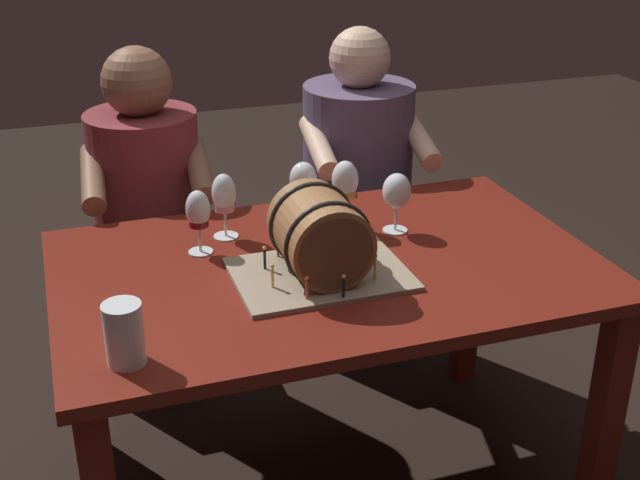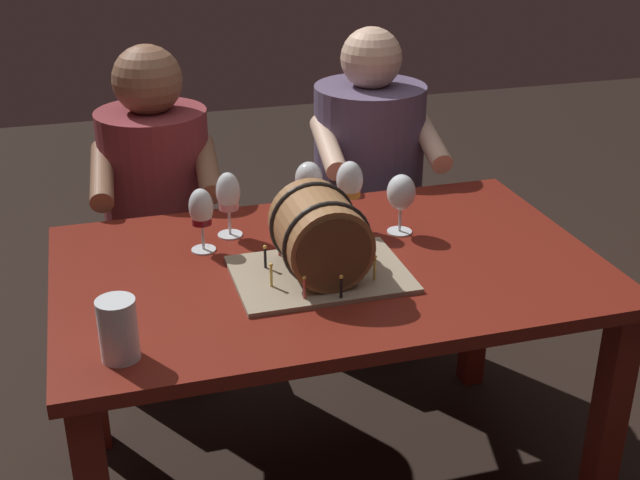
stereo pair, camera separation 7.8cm
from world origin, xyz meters
name	(u,v)px [view 1 (the left image)]	position (x,y,z in m)	size (l,w,h in m)	color
dining_table	(328,298)	(0.00, 0.00, 0.62)	(1.40, 0.87, 0.73)	maroon
barrel_cake	(320,239)	(-0.04, -0.07, 0.83)	(0.43, 0.31, 0.23)	gray
wine_glass_empty	(397,192)	(0.24, 0.13, 0.85)	(0.08, 0.08, 0.17)	white
wine_glass_rose	(224,197)	(-0.21, 0.24, 0.85)	(0.07, 0.07, 0.18)	white
wine_glass_red	(198,213)	(-0.30, 0.16, 0.84)	(0.07, 0.07, 0.18)	white
wine_glass_white	(303,181)	(0.03, 0.30, 0.84)	(0.08, 0.08, 0.17)	white
wine_glass_amber	(345,183)	(0.12, 0.19, 0.87)	(0.07, 0.07, 0.20)	white
beer_pint	(124,335)	(-0.55, -0.31, 0.80)	(0.08, 0.08, 0.14)	white
person_seated_left	(151,234)	(-0.37, 0.73, 0.55)	(0.41, 0.49, 1.17)	#4C1B1E
person_seated_right	(357,201)	(0.37, 0.73, 0.57)	(0.44, 0.51, 1.18)	#372D40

